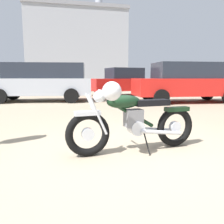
{
  "coord_description": "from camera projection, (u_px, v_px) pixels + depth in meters",
  "views": [
    {
      "loc": [
        -1.05,
        -3.0,
        1.11
      ],
      "look_at": [
        -0.11,
        0.9,
        0.5
      ],
      "focal_mm": 36.65,
      "sensor_mm": 36.0,
      "label": 1
    }
  ],
  "objects": [
    {
      "name": "silver_sedan_mid",
      "position": [
        124.0,
        82.0,
        14.07
      ],
      "size": [
        4.42,
        2.43,
        1.67
      ],
      "rotation": [
        0.0,
        0.0,
        3.3
      ],
      "color": "black",
      "rests_on": "ground_plane"
    },
    {
      "name": "dark_sedan_left",
      "position": [
        190.0,
        81.0,
        10.14
      ],
      "size": [
        4.85,
        2.32,
        1.74
      ],
      "rotation": [
        0.0,
        0.0,
        3.04
      ],
      "color": "black",
      "rests_on": "ground_plane"
    },
    {
      "name": "vintage_motorcycle",
      "position": [
        132.0,
        120.0,
        3.38
      ],
      "size": [
        2.08,
        0.73,
        1.07
      ],
      "rotation": [
        0.0,
        0.0,
        3.24
      ],
      "color": "black",
      "rests_on": "ground_plane"
    },
    {
      "name": "blue_hatchback_right",
      "position": [
        54.0,
        80.0,
        16.9
      ],
      "size": [
        3.97,
        1.97,
        1.78
      ],
      "rotation": [
        0.0,
        0.0,
        0.05
      ],
      "color": "black",
      "rests_on": "ground_plane"
    },
    {
      "name": "industrial_building",
      "position": [
        77.0,
        47.0,
        35.71
      ],
      "size": [
        14.88,
        8.77,
        22.84
      ],
      "rotation": [
        0.0,
        0.0,
        -0.01
      ],
      "color": "#9EA0A8",
      "rests_on": "ground_plane"
    },
    {
      "name": "ground_plane",
      "position": [
        134.0,
        155.0,
        3.3
      ],
      "size": [
        80.0,
        80.0,
        0.0
      ],
      "primitive_type": "plane",
      "color": "gray"
    },
    {
      "name": "red_hatchback_near",
      "position": [
        42.0,
        81.0,
        10.53
      ],
      "size": [
        4.9,
        2.47,
        1.74
      ],
      "rotation": [
        0.0,
        0.0,
        3.0
      ],
      "color": "black",
      "rests_on": "ground_plane"
    }
  ]
}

